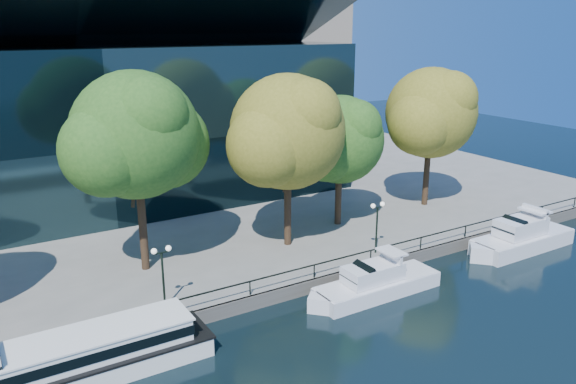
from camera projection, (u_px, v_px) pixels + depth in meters
ground at (275, 331)px, 34.02m from camera, size 160.00×160.00×0.00m
promenade at (115, 184)px, 63.66m from camera, size 90.00×67.08×1.00m
railing at (250, 282)px, 36.12m from camera, size 88.20×0.08×0.99m
convention_building at (80, 122)px, 55.62m from camera, size 50.00×24.57×21.43m
tour_boat at (67, 360)px, 28.83m from camera, size 15.68×3.50×2.98m
cruiser_near at (373, 283)px, 38.20m from camera, size 10.28×2.65×2.98m
cruiser_far at (519, 237)px, 45.88m from camera, size 10.73×2.97×3.50m
tree_2 at (139, 138)px, 37.64m from camera, size 10.84×8.89×14.06m
tree_3 at (290, 134)px, 42.34m from camera, size 10.97×9.00×13.46m
tree_4 at (342, 141)px, 47.35m from camera, size 9.33×7.65×11.26m
tree_5 at (433, 115)px, 52.28m from camera, size 10.57×8.66×13.16m
lamp_1 at (162, 263)px, 33.93m from camera, size 1.26×0.36×4.03m
lamp_2 at (377, 216)px, 42.29m from camera, size 1.26×0.36×4.03m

